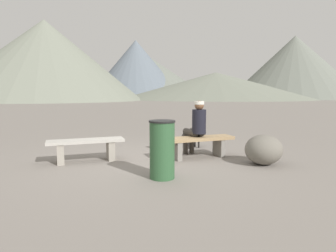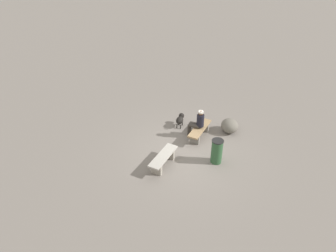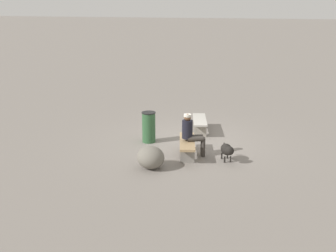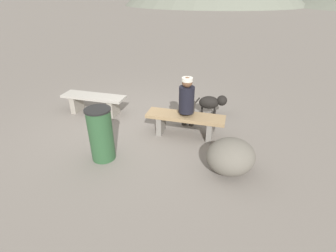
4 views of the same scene
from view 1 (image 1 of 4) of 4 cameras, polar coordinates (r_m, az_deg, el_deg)
ground at (r=6.10m, az=-4.60°, el=-7.20°), size 210.00×210.00×0.06m
bench_left at (r=6.22m, az=-15.82°, el=-3.94°), size 1.59×0.79×0.46m
bench_right at (r=6.37m, az=6.00°, el=-3.30°), size 1.64×0.79×0.46m
seated_person at (r=6.42m, az=5.60°, el=0.18°), size 0.45×0.66×1.25m
dog at (r=7.53m, az=5.23°, el=-1.73°), size 0.70×0.48×0.51m
trash_bin at (r=4.80m, az=-1.16°, el=-4.64°), size 0.44×0.44×0.97m
boulder at (r=6.06m, az=18.33°, el=-4.42°), size 1.07×1.07×0.60m
distant_peak_0 at (r=59.11m, az=-22.96°, el=11.80°), size 35.51×35.51×14.68m
distant_peak_1 at (r=76.73m, az=23.57°, el=10.52°), size 30.91×30.91×14.86m
distant_peak_2 at (r=68.06m, az=9.37°, el=7.83°), size 43.90×43.90×6.06m
distant_peak_3 at (r=81.45m, az=-6.32°, el=11.05°), size 26.63×26.63×15.70m
distant_peak_4 at (r=85.55m, az=-3.30°, el=9.41°), size 34.30×34.30×11.37m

